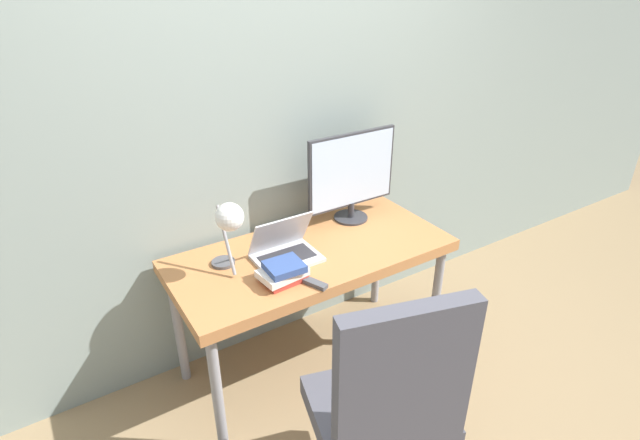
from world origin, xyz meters
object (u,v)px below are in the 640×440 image
Objects in this scene: desk_lamp at (229,222)px; book_stack at (283,272)px; monitor at (352,174)px; office_chair at (388,403)px; laptop at (285,250)px.

desk_lamp is 0.34m from book_stack.
monitor is at bearing 29.13° from book_stack.
monitor reaches higher than office_chair.
book_stack is at bearing 92.11° from office_chair.
monitor is 0.75m from book_stack.
monitor is 0.83m from desk_lamp.
monitor reaches higher than book_stack.
book_stack is (-0.63, -0.35, -0.23)m from monitor.
monitor is at bearing 61.19° from office_chair.
office_chair is 0.76m from book_stack.
laptop is at bearing 85.35° from office_chair.
monitor is 0.49× the size of office_chair.
laptop is at bearing -161.16° from monitor.
laptop is 0.37m from desk_lamp.
desk_lamp is (-0.81, -0.19, 0.01)m from monitor.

